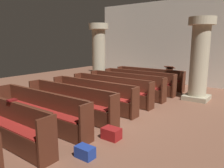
{
  "coord_description": "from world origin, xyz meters",
  "views": [
    {
      "loc": [
        4.33,
        -5.74,
        2.34
      ],
      "look_at": [
        -0.47,
        0.71,
        0.75
      ],
      "focal_mm": 35.12,
      "sensor_mm": 36.0,
      "label": 1
    }
  ],
  "objects_px": {
    "pew_row_2": "(126,84)",
    "pillar_far_side": "(99,53)",
    "pew_row_0": "(149,78)",
    "pew_row_6": "(40,109)",
    "pew_row_3": "(111,89)",
    "kneeler_box_blue": "(85,152)",
    "pew_row_5": "(69,100)",
    "pew_row_4": "(92,94)",
    "pillar_aisle_side": "(200,58)",
    "lectern": "(169,78)",
    "kneeler_box_red": "(111,133)",
    "pew_row_7": "(1,120)",
    "hymn_book": "(12,100)",
    "pew_row_1": "(138,81)"
  },
  "relations": [
    {
      "from": "pew_row_4",
      "to": "lectern",
      "type": "relative_size",
      "value": 3.29
    },
    {
      "from": "kneeler_box_red",
      "to": "pew_row_6",
      "type": "bearing_deg",
      "value": -164.94
    },
    {
      "from": "hymn_book",
      "to": "kneeler_box_blue",
      "type": "relative_size",
      "value": 0.5
    },
    {
      "from": "pew_row_3",
      "to": "pew_row_7",
      "type": "distance_m",
      "value": 4.27
    },
    {
      "from": "pew_row_5",
      "to": "pew_row_2",
      "type": "bearing_deg",
      "value": 90.0
    },
    {
      "from": "pew_row_0",
      "to": "hymn_book",
      "type": "distance_m",
      "value": 7.3
    },
    {
      "from": "pew_row_0",
      "to": "pew_row_5",
      "type": "distance_m",
      "value": 5.34
    },
    {
      "from": "lectern",
      "to": "hymn_book",
      "type": "distance_m",
      "value": 8.2
    },
    {
      "from": "pew_row_1",
      "to": "pew_row_0",
      "type": "bearing_deg",
      "value": 90.0
    },
    {
      "from": "pew_row_6",
      "to": "pillar_far_side",
      "type": "distance_m",
      "value": 6.25
    },
    {
      "from": "pew_row_1",
      "to": "lectern",
      "type": "xyz_separation_m",
      "value": [
        0.7,
        1.95,
        -0.07
      ]
    },
    {
      "from": "pillar_aisle_side",
      "to": "lectern",
      "type": "height_order",
      "value": "pillar_aisle_side"
    },
    {
      "from": "pew_row_0",
      "to": "lectern",
      "type": "xyz_separation_m",
      "value": [
        0.7,
        0.88,
        -0.07
      ]
    },
    {
      "from": "pillar_far_side",
      "to": "pew_row_6",
      "type": "bearing_deg",
      "value": -65.26
    },
    {
      "from": "pew_row_6",
      "to": "kneeler_box_blue",
      "type": "height_order",
      "value": "pew_row_6"
    },
    {
      "from": "pew_row_4",
      "to": "pew_row_5",
      "type": "distance_m",
      "value": 1.07
    },
    {
      "from": "lectern",
      "to": "hymn_book",
      "type": "xyz_separation_m",
      "value": [
        -0.5,
        -8.16,
        0.53
      ]
    },
    {
      "from": "lectern",
      "to": "kneeler_box_red",
      "type": "bearing_deg",
      "value": -78.91
    },
    {
      "from": "pew_row_5",
      "to": "kneeler_box_blue",
      "type": "distance_m",
      "value": 2.65
    },
    {
      "from": "pew_row_0",
      "to": "pew_row_1",
      "type": "relative_size",
      "value": 1.0
    },
    {
      "from": "kneeler_box_blue",
      "to": "pew_row_3",
      "type": "bearing_deg",
      "value": 119.94
    },
    {
      "from": "kneeler_box_red",
      "to": "pew_row_4",
      "type": "bearing_deg",
      "value": 141.86
    },
    {
      "from": "pillar_aisle_side",
      "to": "pew_row_6",
      "type": "bearing_deg",
      "value": -115.39
    },
    {
      "from": "pillar_aisle_side",
      "to": "kneeler_box_red",
      "type": "height_order",
      "value": "pillar_aisle_side"
    },
    {
      "from": "pew_row_0",
      "to": "kneeler_box_blue",
      "type": "relative_size",
      "value": 9.07
    },
    {
      "from": "hymn_book",
      "to": "pew_row_3",
      "type": "bearing_deg",
      "value": 92.8
    },
    {
      "from": "pew_row_6",
      "to": "lectern",
      "type": "distance_m",
      "value": 7.32
    },
    {
      "from": "pew_row_4",
      "to": "pew_row_6",
      "type": "distance_m",
      "value": 2.14
    },
    {
      "from": "pew_row_2",
      "to": "pew_row_4",
      "type": "relative_size",
      "value": 1.0
    },
    {
      "from": "pew_row_6",
      "to": "pew_row_0",
      "type": "bearing_deg",
      "value": 90.0
    },
    {
      "from": "pew_row_3",
      "to": "kneeler_box_blue",
      "type": "distance_m",
      "value": 4.26
    },
    {
      "from": "pew_row_0",
      "to": "kneeler_box_blue",
      "type": "height_order",
      "value": "pew_row_0"
    },
    {
      "from": "pillar_far_side",
      "to": "pew_row_5",
      "type": "bearing_deg",
      "value": -60.31
    },
    {
      "from": "pillar_aisle_side",
      "to": "pew_row_4",
      "type": "bearing_deg",
      "value": -127.75
    },
    {
      "from": "pew_row_7",
      "to": "kneeler_box_red",
      "type": "height_order",
      "value": "pew_row_7"
    },
    {
      "from": "pew_row_1",
      "to": "hymn_book",
      "type": "xyz_separation_m",
      "value": [
        0.2,
        -6.21,
        0.47
      ]
    },
    {
      "from": "pew_row_5",
      "to": "pillar_far_side",
      "type": "bearing_deg",
      "value": 119.69
    },
    {
      "from": "pew_row_4",
      "to": "kneeler_box_red",
      "type": "distance_m",
      "value": 2.6
    },
    {
      "from": "pew_row_6",
      "to": "hymn_book",
      "type": "bearing_deg",
      "value": -77.17
    },
    {
      "from": "pew_row_3",
      "to": "kneeler_box_blue",
      "type": "height_order",
      "value": "pew_row_3"
    },
    {
      "from": "pew_row_4",
      "to": "lectern",
      "type": "xyz_separation_m",
      "value": [
        0.7,
        5.15,
        -0.07
      ]
    },
    {
      "from": "pew_row_1",
      "to": "pew_row_6",
      "type": "xyz_separation_m",
      "value": [
        0.0,
        -5.34,
        0.0
      ]
    },
    {
      "from": "pew_row_2",
      "to": "pillar_far_side",
      "type": "bearing_deg",
      "value": 153.11
    },
    {
      "from": "pew_row_6",
      "to": "kneeler_box_blue",
      "type": "distance_m",
      "value": 2.21
    },
    {
      "from": "kneeler_box_blue",
      "to": "lectern",
      "type": "bearing_deg",
      "value": 100.32
    },
    {
      "from": "pew_row_1",
      "to": "pew_row_4",
      "type": "distance_m",
      "value": 3.2
    },
    {
      "from": "pew_row_0",
      "to": "pew_row_6",
      "type": "relative_size",
      "value": 1.0
    },
    {
      "from": "pew_row_6",
      "to": "kneeler_box_blue",
      "type": "bearing_deg",
      "value": -12.58
    },
    {
      "from": "lectern",
      "to": "kneeler_box_blue",
      "type": "height_order",
      "value": "lectern"
    },
    {
      "from": "pew_row_2",
      "to": "pillar_far_side",
      "type": "relative_size",
      "value": 1.1
    }
  ]
}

